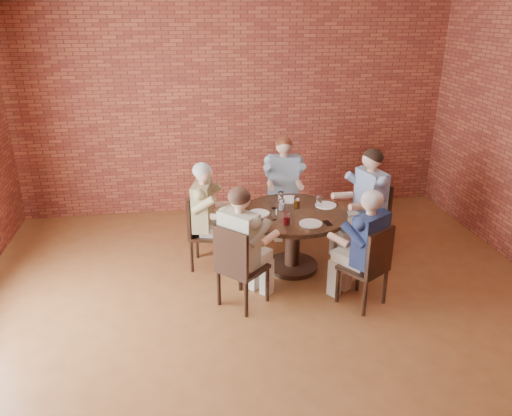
{
  "coord_description": "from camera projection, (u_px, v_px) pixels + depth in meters",
  "views": [
    {
      "loc": [
        -0.82,
        -3.96,
        3.03
      ],
      "look_at": [
        -0.06,
        1.0,
        0.99
      ],
      "focal_mm": 35.0,
      "sensor_mm": 36.0,
      "label": 1
    }
  ],
  "objects": [
    {
      "name": "floor",
      "position": [
        278.0,
        339.0,
        4.89
      ],
      "size": [
        7.0,
        7.0,
        0.0
      ],
      "primitive_type": "plane",
      "color": "brown",
      "rests_on": "ground"
    },
    {
      "name": "wall_back",
      "position": [
        235.0,
        102.0,
        7.45
      ],
      "size": [
        7.0,
        0.0,
        7.0
      ],
      "primitive_type": "plane",
      "rotation": [
        1.57,
        0.0,
        0.0
      ],
      "color": "brown",
      "rests_on": "ground"
    },
    {
      "name": "dining_table",
      "position": [
        293.0,
        229.0,
        6.02
      ],
      "size": [
        1.28,
        1.28,
        0.75
      ],
      "color": "black",
      "rests_on": "floor"
    },
    {
      "name": "chair_a",
      "position": [
        371.0,
        216.0,
        6.4
      ],
      "size": [
        0.56,
        0.56,
        0.98
      ],
      "rotation": [
        0.0,
        0.0,
        -1.34
      ],
      "color": "black",
      "rests_on": "floor"
    },
    {
      "name": "diner_a",
      "position": [
        366.0,
        204.0,
        6.3
      ],
      "size": [
        0.82,
        0.72,
        1.41
      ],
      "primitive_type": null,
      "rotation": [
        0.0,
        0.0,
        -1.34
      ],
      "color": "#3B609A",
      "rests_on": "floor"
    },
    {
      "name": "chair_b",
      "position": [
        283.0,
        195.0,
        7.15
      ],
      "size": [
        0.48,
        0.48,
        0.96
      ],
      "rotation": [
        0.0,
        0.0,
        -0.1
      ],
      "color": "black",
      "rests_on": "floor"
    },
    {
      "name": "diner_b",
      "position": [
        283.0,
        186.0,
        7.0
      ],
      "size": [
        0.61,
        0.73,
        1.37
      ],
      "primitive_type": null,
      "rotation": [
        0.0,
        0.0,
        -0.1
      ],
      "color": "#7F90A1",
      "rests_on": "floor"
    },
    {
      "name": "chair_c",
      "position": [
        201.0,
        228.0,
        6.1
      ],
      "size": [
        0.51,
        0.51,
        0.94
      ],
      "rotation": [
        0.0,
        0.0,
        1.35
      ],
      "color": "black",
      "rests_on": "floor"
    },
    {
      "name": "diner_c",
      "position": [
        208.0,
        216.0,
        6.03
      ],
      "size": [
        0.75,
        0.66,
        1.33
      ],
      "primitive_type": null,
      "rotation": [
        0.0,
        0.0,
        1.35
      ],
      "color": "brown",
      "rests_on": "floor"
    },
    {
      "name": "chair_d",
      "position": [
        238.0,
        264.0,
        5.23
      ],
      "size": [
        0.61,
        0.61,
        0.95
      ],
      "rotation": [
        0.0,
        0.0,
        2.35
      ],
      "color": "black",
      "rests_on": "floor"
    },
    {
      "name": "diner_d",
      "position": [
        243.0,
        247.0,
        5.23
      ],
      "size": [
        0.85,
        0.85,
        1.35
      ],
      "primitive_type": null,
      "rotation": [
        0.0,
        0.0,
        2.35
      ],
      "color": "#C1AA98",
      "rests_on": "floor"
    },
    {
      "name": "chair_e",
      "position": [
        370.0,
        264.0,
        5.24
      ],
      "size": [
        0.58,
        0.58,
        0.93
      ],
      "rotation": [
        0.0,
        0.0,
        3.72
      ],
      "color": "black",
      "rests_on": "floor"
    },
    {
      "name": "diner_e",
      "position": [
        365.0,
        249.0,
        5.24
      ],
      "size": [
        0.78,
        0.82,
        1.32
      ],
      "primitive_type": null,
      "rotation": [
        0.0,
        0.0,
        3.72
      ],
      "color": "#1B274C",
      "rests_on": "floor"
    },
    {
      "name": "plate_a",
      "position": [
        326.0,
        205.0,
        6.12
      ],
      "size": [
        0.26,
        0.26,
        0.01
      ],
      "primitive_type": "cylinder",
      "color": "white",
      "rests_on": "dining_table"
    },
    {
      "name": "plate_b",
      "position": [
        289.0,
        199.0,
        6.31
      ],
      "size": [
        0.26,
        0.26,
        0.01
      ],
      "primitive_type": "cylinder",
      "color": "white",
      "rests_on": "dining_table"
    },
    {
      "name": "plate_c",
      "position": [
        259.0,
        213.0,
        5.88
      ],
      "size": [
        0.26,
        0.26,
        0.01
      ],
      "primitive_type": "cylinder",
      "color": "white",
      "rests_on": "dining_table"
    },
    {
      "name": "plate_d",
      "position": [
        311.0,
        224.0,
        5.61
      ],
      "size": [
        0.26,
        0.26,
        0.01
      ],
      "primitive_type": "cylinder",
      "color": "white",
      "rests_on": "dining_table"
    },
    {
      "name": "glass_a",
      "position": [
        319.0,
        201.0,
        6.07
      ],
      "size": [
        0.07,
        0.07,
        0.14
      ],
      "primitive_type": "cylinder",
      "color": "white",
      "rests_on": "dining_table"
    },
    {
      "name": "glass_b",
      "position": [
        297.0,
        202.0,
        6.04
      ],
      "size": [
        0.07,
        0.07,
        0.14
      ],
      "primitive_type": "cylinder",
      "color": "white",
      "rests_on": "dining_table"
    },
    {
      "name": "glass_c",
      "position": [
        281.0,
        197.0,
        6.21
      ],
      "size": [
        0.07,
        0.07,
        0.14
      ],
      "primitive_type": "cylinder",
      "color": "white",
      "rests_on": "dining_table"
    },
    {
      "name": "glass_d",
      "position": [
        282.0,
        205.0,
        5.97
      ],
      "size": [
        0.07,
        0.07,
        0.14
      ],
      "primitive_type": "cylinder",
      "color": "white",
      "rests_on": "dining_table"
    },
    {
      "name": "glass_e",
      "position": [
        274.0,
        214.0,
        5.7
      ],
      "size": [
        0.07,
        0.07,
        0.14
      ],
      "primitive_type": "cylinder",
      "color": "white",
      "rests_on": "dining_table"
    },
    {
      "name": "glass_f",
      "position": [
        287.0,
        219.0,
        5.57
      ],
      "size": [
        0.07,
        0.07,
        0.14
      ],
      "primitive_type": "cylinder",
      "color": "white",
      "rests_on": "dining_table"
    },
    {
      "name": "smartphone",
      "position": [
        328.0,
        223.0,
        5.62
      ],
      "size": [
        0.08,
        0.14,
        0.01
      ],
      "primitive_type": "cube",
      "rotation": [
        0.0,
        0.0,
        0.1
      ],
      "color": "black",
      "rests_on": "dining_table"
    }
  ]
}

